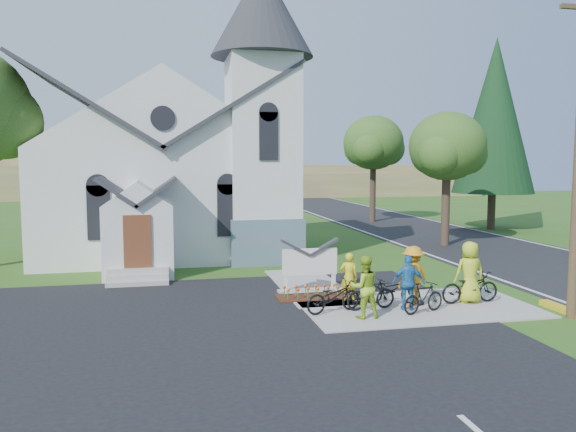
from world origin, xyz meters
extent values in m
plane|color=#305D1A|center=(0.00, 0.00, 0.00)|extent=(120.00, 120.00, 0.00)
cube|color=black|center=(-7.00, -2.00, 0.01)|extent=(20.00, 16.00, 0.02)
cube|color=black|center=(10.00, 15.00, 0.01)|extent=(8.00, 90.00, 0.02)
cube|color=#9D998E|center=(1.50, 0.50, 0.03)|extent=(7.00, 4.00, 0.05)
cube|color=white|center=(-6.00, 13.00, 2.50)|extent=(11.00, 9.00, 5.00)
cube|color=slate|center=(-1.70, 9.70, 1.00)|extent=(3.20, 3.20, 2.00)
cube|color=white|center=(-1.70, 9.70, 4.50)|extent=(3.00, 3.00, 9.00)
cone|color=#252429|center=(-1.70, 9.70, 11.00)|extent=(4.50, 4.50, 4.00)
cube|color=white|center=(-7.00, 7.30, 1.40)|extent=(2.60, 2.40, 2.80)
cube|color=brown|center=(-7.00, 6.07, 1.50)|extent=(1.00, 0.10, 2.00)
cube|color=#9D998E|center=(-1.20, 3.20, 0.05)|extent=(2.20, 0.40, 0.10)
cube|color=white|center=(-2.05, 3.20, 0.55)|extent=(0.12, 0.12, 1.00)
cube|color=white|center=(-0.35, 3.20, 0.55)|extent=(0.12, 0.12, 1.00)
cube|color=white|center=(-1.20, 3.20, 1.05)|extent=(1.90, 0.14, 0.90)
cube|color=#371A0F|center=(-1.20, 2.30, 0.04)|extent=(2.60, 1.10, 0.07)
cylinder|color=#33241C|center=(8.50, 12.00, 2.02)|extent=(0.44, 0.44, 4.05)
ellipsoid|color=#33571E|center=(8.50, 12.00, 5.25)|extent=(4.00, 4.00, 3.60)
cylinder|color=#33241C|center=(9.00, 24.00, 2.25)|extent=(0.44, 0.44, 4.50)
ellipsoid|color=#33571E|center=(9.00, 24.00, 5.82)|extent=(4.40, 4.40, 3.96)
cylinder|color=#33241C|center=(15.00, 18.00, 1.20)|extent=(0.50, 0.50, 2.40)
cone|color=black|center=(15.00, 18.00, 7.40)|extent=(5.20, 5.20, 10.00)
cube|color=olive|center=(6.00, 56.00, 2.00)|extent=(60.00, 8.00, 4.00)
cube|color=olive|center=(-10.00, 58.00, 2.80)|extent=(30.00, 6.00, 5.60)
cube|color=olive|center=(22.00, 54.00, 1.50)|extent=(25.00, 6.00, 3.00)
imported|color=yellow|center=(-0.35, 1.56, 0.82)|extent=(0.65, 0.54, 1.54)
imported|color=black|center=(-1.22, 0.34, 0.53)|extent=(1.92, 1.11, 0.95)
imported|color=#9CC625|center=(-0.54, -0.38, 0.93)|extent=(0.86, 0.67, 1.77)
imported|color=black|center=(-0.05, 0.40, 0.52)|extent=(1.61, 0.63, 0.94)
imported|color=#2473B5|center=(1.03, 0.13, 0.87)|extent=(1.04, 0.65, 1.64)
imported|color=black|center=(0.84, 0.93, 0.51)|extent=(1.85, 0.98, 0.92)
imported|color=orange|center=(1.41, 0.64, 0.97)|extent=(1.36, 1.10, 1.83)
imported|color=black|center=(1.32, -0.28, 0.50)|extent=(1.57, 0.89, 0.91)
imported|color=#BBD027|center=(3.26, 0.55, 1.02)|extent=(0.97, 0.66, 1.93)
imported|color=black|center=(3.26, 0.51, 0.55)|extent=(1.94, 0.72, 1.01)
camera|label=1|loc=(-5.95, -15.06, 4.45)|focal=35.00mm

